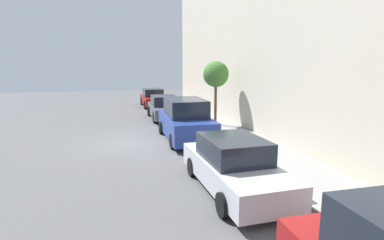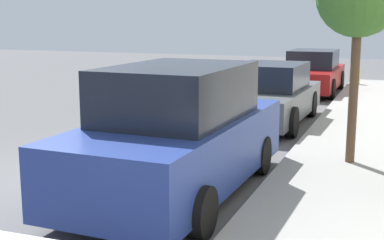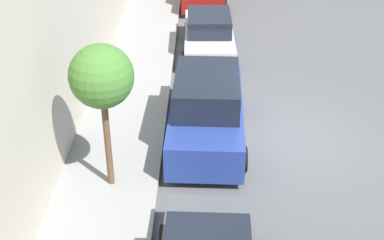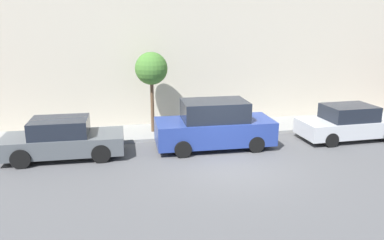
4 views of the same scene
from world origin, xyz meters
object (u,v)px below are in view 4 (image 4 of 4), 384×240
(parked_sedan_second, at_px, (349,123))
(street_tree, at_px, (151,69))
(parked_suv_third, at_px, (214,126))
(parked_sedan_fourth, at_px, (63,139))

(parked_sedan_second, height_order, street_tree, street_tree)
(parked_suv_third, relative_size, street_tree, 1.33)
(parked_suv_third, distance_m, parked_sedan_fourth, 5.98)
(parked_sedan_second, relative_size, parked_sedan_fourth, 1.00)
(parked_sedan_fourth, bearing_deg, parked_sedan_second, -90.59)
(parked_suv_third, bearing_deg, street_tree, 44.39)
(parked_sedan_second, distance_m, street_tree, 9.10)
(parked_sedan_second, distance_m, parked_sedan_fourth, 12.13)
(street_tree, bearing_deg, parked_suv_third, -135.61)
(parked_sedan_second, bearing_deg, street_tree, 73.82)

